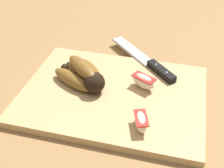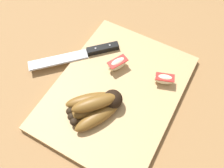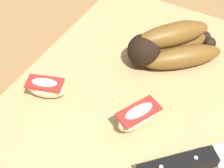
# 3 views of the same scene
# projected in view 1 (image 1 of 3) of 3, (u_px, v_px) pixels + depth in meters

# --- Properties ---
(ground_plane) EXTENTS (6.00, 6.00, 0.00)m
(ground_plane) POSITION_uv_depth(u_px,v_px,m) (109.00, 95.00, 0.76)
(ground_plane) COLOR olive
(cutting_board) EXTENTS (0.45, 0.33, 0.02)m
(cutting_board) POSITION_uv_depth(u_px,v_px,m) (113.00, 95.00, 0.75)
(cutting_board) COLOR tan
(cutting_board) RESTS_ON ground_plane
(banana_bunch) EXTENTS (0.16, 0.15, 0.06)m
(banana_bunch) POSITION_uv_depth(u_px,v_px,m) (84.00, 75.00, 0.76)
(banana_bunch) COLOR black
(banana_bunch) RESTS_ON cutting_board
(chefs_knife) EXTENTS (0.22, 0.22, 0.02)m
(chefs_knife) POSITION_uv_depth(u_px,v_px,m) (150.00, 63.00, 0.83)
(chefs_knife) COLOR silver
(chefs_knife) RESTS_ON cutting_board
(apple_wedge_near) EXTENTS (0.07, 0.05, 0.04)m
(apple_wedge_near) POSITION_uv_depth(u_px,v_px,m) (144.00, 81.00, 0.74)
(apple_wedge_near) COLOR #F4E5C1
(apple_wedge_near) RESTS_ON cutting_board
(apple_wedge_middle) EXTENTS (0.04, 0.06, 0.03)m
(apple_wedge_middle) POSITION_uv_depth(u_px,v_px,m) (141.00, 121.00, 0.63)
(apple_wedge_middle) COLOR #F4E5C1
(apple_wedge_middle) RESTS_ON cutting_board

